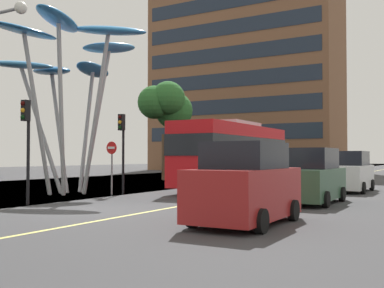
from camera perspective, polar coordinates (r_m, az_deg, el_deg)
The scene contains 14 objects.
ground at distance 16.84m, azimuth -14.70°, elevation -7.95°, with size 120.00×240.00×0.10m.
red_bus at distance 25.77m, azimuth 5.19°, elevation -1.07°, with size 2.88×10.36×3.78m.
leaf_sculpture at distance 24.41m, azimuth -14.79°, elevation 10.31°, with size 8.28×8.35×8.58m.
traffic_light_kerb_near at distance 18.72m, azimuth -19.78°, elevation 1.72°, with size 0.28×0.42×4.00m.
traffic_light_kerb_far at distance 23.02m, azimuth -8.63°, elevation 0.94°, with size 0.28×0.42×3.94m.
traffic_light_island_mid at distance 27.66m, azimuth 0.25°, elevation 0.44°, with size 0.28×0.42×3.90m.
traffic_light_opposite at distance 29.96m, azimuth 1.58°, elevation -0.27°, with size 0.28×0.42×3.48m.
car_parked_near at distance 12.68m, azimuth 6.63°, elevation -5.12°, with size 2.07×4.08×2.23m.
car_parked_mid at distance 18.82m, azimuth 14.61°, elevation -4.03°, with size 1.92×4.42×2.18m.
car_parked_far at distance 25.74m, azimuth 18.94°, elevation -3.36°, with size 1.95×4.54×2.13m.
street_lamp at distance 18.23m, azimuth -22.67°, elevation 7.58°, with size 1.81×0.44×7.30m.
tree_pavement_near at distance 36.32m, azimuth -3.14°, elevation 4.81°, with size 3.61×4.48×7.68m.
no_entry_sign at distance 22.36m, azimuth -9.89°, elevation -1.89°, with size 0.60×0.12×2.56m.
backdrop_building at distance 64.72m, azimuth 6.48°, elevation 8.86°, with size 25.30×10.22×27.15m.
Camera 1 is at (11.00, -11.99, 1.83)m, focal length 43.17 mm.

